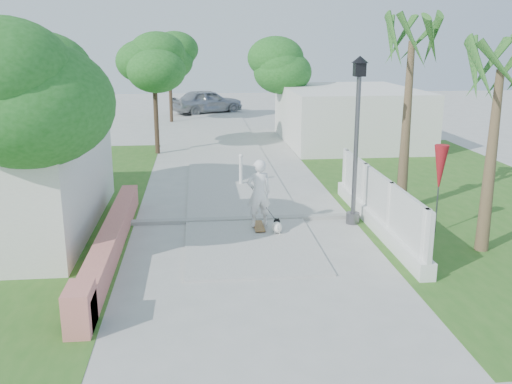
{
  "coord_description": "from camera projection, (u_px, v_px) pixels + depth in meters",
  "views": [
    {
      "loc": [
        -1.22,
        -8.89,
        4.83
      ],
      "look_at": [
        0.2,
        4.95,
        1.1
      ],
      "focal_mm": 40.0,
      "sensor_mm": 36.0,
      "label": 1
    }
  ],
  "objects": [
    {
      "name": "palm_near",
      "position": [
        499.0,
        81.0,
        12.5
      ],
      "size": [
        1.8,
        1.8,
        4.7
      ],
      "color": "brown",
      "rests_on": "ground"
    },
    {
      "name": "pink_wall",
      "position": [
        109.0,
        245.0,
        12.92
      ],
      "size": [
        0.45,
        8.2,
        0.8
      ],
      "color": "#DE8571",
      "rests_on": "ground"
    },
    {
      "name": "grass_right",
      "position": [
        457.0,
        195.0,
        18.29
      ],
      "size": [
        8.0,
        20.0,
        0.01
      ],
      "primitive_type": "cube",
      "color": "#2E621F",
      "rests_on": "ground"
    },
    {
      "name": "curb",
      "position": [
        245.0,
        219.0,
        15.67
      ],
      "size": [
        6.5,
        0.25,
        0.1
      ],
      "primitive_type": "cube",
      "color": "#999993",
      "rests_on": "ground"
    },
    {
      "name": "palm_far",
      "position": [
        411.0,
        53.0,
        15.45
      ],
      "size": [
        1.8,
        1.8,
        5.3
      ],
      "color": "brown",
      "rests_on": "ground"
    },
    {
      "name": "building_right",
      "position": [
        348.0,
        115.0,
        27.47
      ],
      "size": [
        6.0,
        8.0,
        2.6
      ],
      "primitive_type": "cube",
      "color": "silver",
      "rests_on": "ground"
    },
    {
      "name": "tree_path_right",
      "position": [
        285.0,
        67.0,
        28.53
      ],
      "size": [
        3.0,
        3.0,
        4.79
      ],
      "color": "#4C3826",
      "rests_on": "ground"
    },
    {
      "name": "patio_umbrella",
      "position": [
        440.0,
        169.0,
        14.28
      ],
      "size": [
        0.36,
        0.36,
        2.3
      ],
      "color": "#59595E",
      "rests_on": "ground"
    },
    {
      "name": "skateboarder",
      "position": [
        260.0,
        196.0,
        14.7
      ],
      "size": [
        0.77,
        0.95,
        1.88
      ],
      "rotation": [
        0.0,
        0.0,
        3.3
      ],
      "color": "olive",
      "rests_on": "ground"
    },
    {
      "name": "path_strip",
      "position": [
        222.0,
        137.0,
        29.13
      ],
      "size": [
        3.2,
        36.0,
        0.06
      ],
      "primitive_type": "cube",
      "color": "#B7B7B2",
      "rests_on": "ground"
    },
    {
      "name": "tree_path_left",
      "position": [
        154.0,
        64.0,
        23.99
      ],
      "size": [
        3.4,
        3.4,
        5.23
      ],
      "color": "#4C3826",
      "rests_on": "ground"
    },
    {
      "name": "ground",
      "position": [
        273.0,
        326.0,
        9.92
      ],
      "size": [
        90.0,
        90.0,
        0.0
      ],
      "primitive_type": "plane",
      "color": "#B7B7B2",
      "rests_on": "ground"
    },
    {
      "name": "grass_left",
      "position": [
        4.0,
        208.0,
        16.91
      ],
      "size": [
        8.0,
        20.0,
        0.01
      ],
      "primitive_type": "cube",
      "color": "#2E621F",
      "rests_on": "ground"
    },
    {
      "name": "street_lamp",
      "position": [
        357.0,
        135.0,
        14.86
      ],
      "size": [
        0.44,
        0.44,
        4.44
      ],
      "color": "#59595E",
      "rests_on": "ground"
    },
    {
      "name": "tree_left_mid",
      "position": [
        50.0,
        87.0,
        16.62
      ],
      "size": [
        3.2,
        3.2,
        4.85
      ],
      "color": "#4C3826",
      "rests_on": "ground"
    },
    {
      "name": "parked_car",
      "position": [
        207.0,
        101.0,
        38.37
      ],
      "size": [
        5.11,
        3.72,
        1.62
      ],
      "primitive_type": "imported",
      "rotation": [
        0.0,
        0.0,
        2.0
      ],
      "color": "#A9AAB1",
      "rests_on": "ground"
    },
    {
      "name": "bollard",
      "position": [
        241.0,
        169.0,
        19.39
      ],
      "size": [
        0.14,
        0.14,
        1.09
      ],
      "color": "white",
      "rests_on": "ground"
    },
    {
      "name": "dog",
      "position": [
        277.0,
        226.0,
        14.56
      ],
      "size": [
        0.3,
        0.57,
        0.39
      ],
      "rotation": [
        0.0,
        0.0,
        -0.11
      ],
      "color": "white",
      "rests_on": "ground"
    },
    {
      "name": "lattice_fence",
      "position": [
        377.0,
        209.0,
        14.92
      ],
      "size": [
        0.35,
        7.0,
        1.5
      ],
      "color": "white",
      "rests_on": "ground"
    },
    {
      "name": "tree_path_far",
      "position": [
        169.0,
        57.0,
        33.62
      ],
      "size": [
        3.2,
        3.2,
        5.17
      ],
      "color": "#4C3826",
      "rests_on": "ground"
    },
    {
      "name": "tree_left_near",
      "position": [
        32.0,
        92.0,
        11.35
      ],
      "size": [
        3.6,
        3.6,
        5.28
      ],
      "color": "#4C3826",
      "rests_on": "ground"
    }
  ]
}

